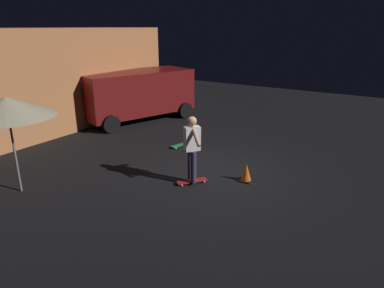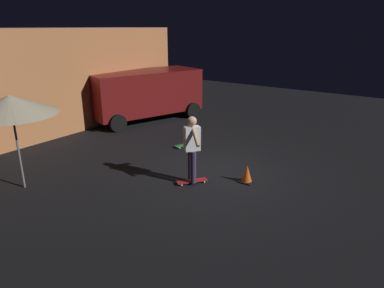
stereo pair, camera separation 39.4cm
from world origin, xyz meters
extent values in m
plane|color=black|center=(0.00, 0.00, 0.00)|extent=(28.00, 28.00, 0.00)
cube|color=#C67A47|center=(0.45, 7.89, 1.85)|extent=(10.37, 3.43, 3.71)
cube|color=maroon|center=(3.19, 5.43, 1.18)|extent=(4.96, 3.22, 1.70)
cube|color=black|center=(5.36, 4.73, 1.53)|extent=(0.59, 1.68, 0.64)
cylinder|color=black|center=(5.16, 5.84, 0.33)|extent=(0.70, 0.41, 0.66)
cylinder|color=black|center=(4.55, 3.95, 0.33)|extent=(0.70, 0.41, 0.66)
cylinder|color=black|center=(1.83, 6.91, 0.33)|extent=(0.70, 0.41, 0.66)
cylinder|color=black|center=(1.22, 5.03, 0.33)|extent=(0.70, 0.41, 0.66)
cylinder|color=slate|center=(-3.43, 3.37, 1.10)|extent=(0.05, 0.05, 2.20)
cone|color=beige|center=(-3.43, 3.37, 2.08)|extent=(2.10, 2.10, 0.45)
cube|color=#AD1E23|center=(-0.83, 0.14, 0.06)|extent=(0.75, 0.62, 0.02)
sphere|color=silver|center=(-0.54, 0.03, 0.03)|extent=(0.05, 0.05, 0.05)
sphere|color=silver|center=(-0.64, -0.11, 0.03)|extent=(0.05, 0.05, 0.05)
sphere|color=silver|center=(-1.02, 0.39, 0.03)|extent=(0.05, 0.05, 0.05)
sphere|color=silver|center=(-1.12, 0.25, 0.03)|extent=(0.05, 0.05, 0.05)
cube|color=green|center=(1.35, 1.96, 0.06)|extent=(0.81, 0.40, 0.02)
sphere|color=silver|center=(1.66, 1.97, 0.03)|extent=(0.05, 0.05, 0.05)
sphere|color=silver|center=(1.61, 1.80, 0.03)|extent=(0.05, 0.05, 0.05)
sphere|color=silver|center=(1.08, 2.12, 0.03)|extent=(0.05, 0.05, 0.05)
sphere|color=silver|center=(1.04, 1.96, 0.03)|extent=(0.05, 0.05, 0.05)
cylinder|color=#382D4C|center=(-0.77, 0.23, 0.48)|extent=(0.14, 0.14, 0.82)
cylinder|color=#382D4C|center=(-0.90, 0.05, 0.48)|extent=(0.14, 0.14, 0.82)
cube|color=white|center=(-0.83, 0.14, 1.19)|extent=(0.44, 0.40, 0.60)
sphere|color=tan|center=(-0.83, 0.14, 1.62)|extent=(0.23, 0.23, 0.23)
cylinder|color=tan|center=(-0.70, 0.32, 1.34)|extent=(0.39, 0.49, 0.46)
cylinder|color=tan|center=(-0.96, -0.04, 1.34)|extent=(0.39, 0.49, 0.46)
cube|color=black|center=(0.04, -0.95, 0.01)|extent=(0.34, 0.34, 0.03)
cone|color=#EA5914|center=(0.04, -0.95, 0.23)|extent=(0.28, 0.28, 0.46)
camera|label=1|loc=(-7.52, -4.16, 3.78)|focal=32.28mm
camera|label=2|loc=(-7.29, -4.48, 3.78)|focal=32.28mm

